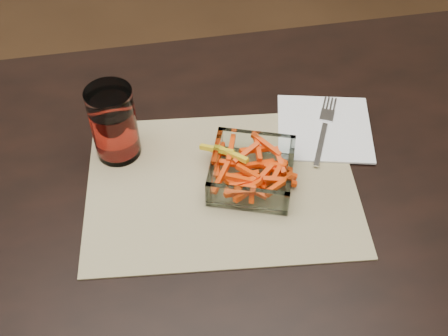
{
  "coord_description": "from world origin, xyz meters",
  "views": [
    {
      "loc": [
        -0.08,
        -0.56,
        1.48
      ],
      "look_at": [
        0.03,
        0.04,
        0.78
      ],
      "focal_mm": 45.0,
      "sensor_mm": 36.0,
      "label": 1
    }
  ],
  "objects_px": {
    "dining_table": "(212,233)",
    "tumbler": "(114,125)",
    "glass_bowl": "(252,172)",
    "fork": "(324,127)"
  },
  "relations": [
    {
      "from": "fork",
      "to": "dining_table",
      "type": "bearing_deg",
      "value": -125.73
    },
    {
      "from": "dining_table",
      "to": "glass_bowl",
      "type": "height_order",
      "value": "glass_bowl"
    },
    {
      "from": "dining_table",
      "to": "tumbler",
      "type": "bearing_deg",
      "value": 134.97
    },
    {
      "from": "glass_bowl",
      "to": "tumbler",
      "type": "height_order",
      "value": "tumbler"
    },
    {
      "from": "glass_bowl",
      "to": "fork",
      "type": "bearing_deg",
      "value": 30.92
    },
    {
      "from": "fork",
      "to": "glass_bowl",
      "type": "bearing_deg",
      "value": -123.44
    },
    {
      "from": "glass_bowl",
      "to": "fork",
      "type": "height_order",
      "value": "glass_bowl"
    },
    {
      "from": "dining_table",
      "to": "fork",
      "type": "xyz_separation_m",
      "value": [
        0.23,
        0.13,
        0.1
      ]
    },
    {
      "from": "dining_table",
      "to": "tumbler",
      "type": "xyz_separation_m",
      "value": [
        -0.14,
        0.14,
        0.15
      ]
    },
    {
      "from": "dining_table",
      "to": "glass_bowl",
      "type": "bearing_deg",
      "value": 23.45
    }
  ]
}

